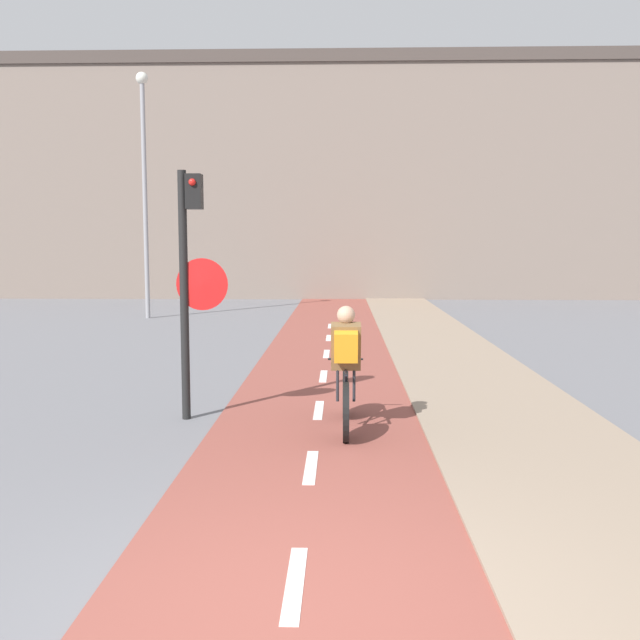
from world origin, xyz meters
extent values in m
plane|color=slate|center=(0.00, 0.00, 0.00)|extent=(120.00, 120.00, 0.00)
cube|color=brown|center=(0.00, 0.00, 0.01)|extent=(2.61, 60.00, 0.02)
cube|color=white|center=(0.00, 0.50, 0.02)|extent=(0.12, 1.10, 0.00)
cube|color=white|center=(0.00, 3.00, 0.02)|extent=(0.12, 1.10, 0.00)
cube|color=white|center=(0.00, 5.50, 0.02)|extent=(0.12, 1.10, 0.00)
cube|color=white|center=(0.00, 8.00, 0.02)|extent=(0.12, 1.10, 0.00)
cube|color=white|center=(0.00, 10.50, 0.02)|extent=(0.12, 1.10, 0.00)
cube|color=white|center=(0.00, 13.00, 0.02)|extent=(0.12, 1.10, 0.00)
cube|color=white|center=(0.00, 15.50, 0.02)|extent=(0.12, 1.10, 0.00)
cube|color=slate|center=(0.00, 27.72, 4.75)|extent=(60.00, 5.00, 9.50)
cube|color=#473D38|center=(0.00, 27.72, 9.75)|extent=(60.00, 5.20, 0.50)
cylinder|color=black|center=(-1.72, 5.05, 1.61)|extent=(0.11, 0.11, 3.21)
cube|color=black|center=(-1.57, 5.05, 2.94)|extent=(0.20, 0.20, 0.44)
sphere|color=red|center=(-1.57, 4.94, 3.05)|extent=(0.09, 0.09, 0.09)
cone|color=red|center=(-1.49, 5.04, 1.77)|extent=(0.67, 0.01, 0.67)
cone|color=silver|center=(-1.49, 5.05, 1.77)|extent=(0.60, 0.02, 0.60)
cylinder|color=gray|center=(-5.67, 17.66, 3.55)|extent=(0.14, 0.14, 7.09)
sphere|color=silver|center=(-5.67, 17.66, 7.20)|extent=(0.36, 0.36, 0.36)
cylinder|color=black|center=(0.36, 4.00, 0.35)|extent=(0.07, 0.70, 0.70)
cylinder|color=black|center=(0.36, 5.15, 0.35)|extent=(0.07, 0.70, 0.70)
cylinder|color=black|center=(0.36, 4.79, 0.53)|extent=(0.04, 0.73, 0.43)
cylinder|color=black|center=(0.36, 4.26, 0.55)|extent=(0.04, 0.38, 0.46)
cylinder|color=black|center=(0.36, 4.61, 0.75)|extent=(0.04, 1.07, 0.07)
cylinder|color=black|center=(0.36, 4.22, 0.34)|extent=(0.04, 0.44, 0.05)
cylinder|color=black|center=(0.36, 5.15, 0.79)|extent=(0.46, 0.03, 0.03)
cube|color=brown|center=(0.36, 4.49, 1.05)|extent=(0.36, 0.31, 0.59)
sphere|color=tan|center=(0.36, 4.53, 1.43)|extent=(0.22, 0.22, 0.22)
cylinder|color=#232328|center=(0.26, 4.45, 0.60)|extent=(0.04, 0.07, 0.44)
cylinder|color=#232328|center=(0.46, 4.45, 0.60)|extent=(0.04, 0.07, 0.44)
cube|color=orange|center=(0.36, 4.31, 1.07)|extent=(0.28, 0.23, 0.39)
camera|label=1|loc=(0.31, -4.05, 2.29)|focal=40.00mm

